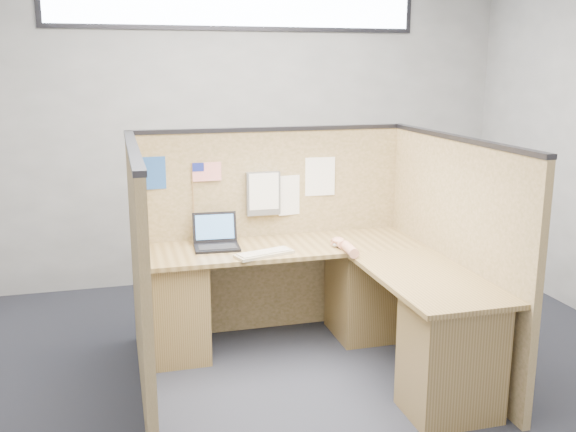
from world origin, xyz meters
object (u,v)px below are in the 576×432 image
object	(u,v)px
mouse	(338,244)
l_desk	(324,308)
laptop	(215,239)
keyboard	(264,254)

from	to	relation	value
mouse	l_desk	bearing A→B (deg)	-125.20
laptop	mouse	world-z (taller)	laptop
laptop	l_desk	bearing A→B (deg)	-34.26
keyboard	mouse	xyz separation A→B (m)	(0.55, 0.07, 0.01)
laptop	mouse	xyz separation A→B (m)	(0.82, -0.23, -0.03)
laptop	keyboard	bearing A→B (deg)	-44.09
laptop	keyboard	size ratio (longest dim) A/B	0.76
keyboard	mouse	size ratio (longest dim) A/B	4.19
l_desk	mouse	bearing A→B (deg)	54.80
mouse	laptop	bearing A→B (deg)	164.32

